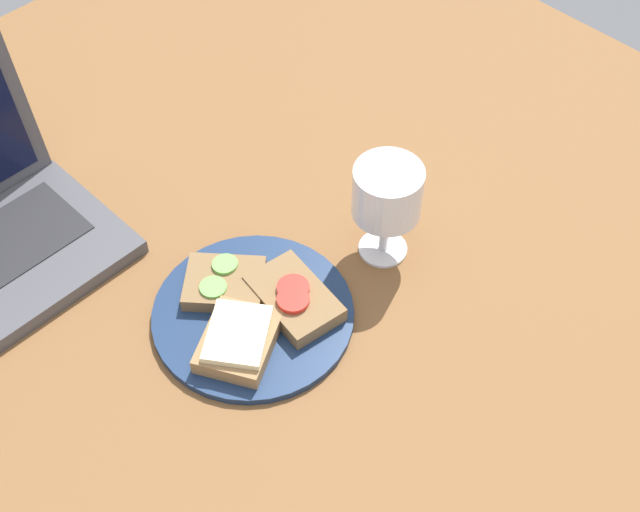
# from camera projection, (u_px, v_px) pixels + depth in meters

# --- Properties ---
(wooden_table) EXTENTS (1.40, 1.40, 0.03)m
(wooden_table) POSITION_uv_depth(u_px,v_px,m) (276.00, 292.00, 1.08)
(wooden_table) COLOR brown
(wooden_table) RESTS_ON ground
(plate) EXTENTS (0.24, 0.24, 0.01)m
(plate) POSITION_uv_depth(u_px,v_px,m) (253.00, 315.00, 1.04)
(plate) COLOR navy
(plate) RESTS_ON wooden_table
(sandwich_with_cucumber) EXTENTS (0.12, 0.12, 0.02)m
(sandwich_with_cucumber) POSITION_uv_depth(u_px,v_px,m) (224.00, 282.00, 1.05)
(sandwich_with_cucumber) COLOR brown
(sandwich_with_cucumber) RESTS_ON plate
(sandwich_with_cheese) EXTENTS (0.12, 0.11, 0.03)m
(sandwich_with_cheese) POSITION_uv_depth(u_px,v_px,m) (238.00, 340.00, 0.99)
(sandwich_with_cheese) COLOR #937047
(sandwich_with_cheese) RESTS_ON plate
(sandwich_with_tomato) EXTENTS (0.09, 0.12, 0.03)m
(sandwich_with_tomato) POSITION_uv_depth(u_px,v_px,m) (294.00, 298.00, 1.03)
(sandwich_with_tomato) COLOR brown
(sandwich_with_tomato) RESTS_ON plate
(wine_glass) EXTENTS (0.08, 0.08, 0.14)m
(wine_glass) POSITION_uv_depth(u_px,v_px,m) (387.00, 196.00, 1.03)
(wine_glass) COLOR white
(wine_glass) RESTS_ON wooden_table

